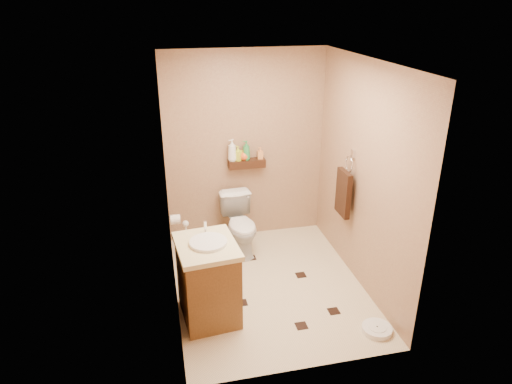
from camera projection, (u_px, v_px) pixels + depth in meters
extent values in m
plane|color=beige|center=(269.00, 285.00, 5.03)|extent=(2.50, 2.50, 0.00)
cube|color=#9F7C5B|center=(245.00, 148.00, 5.67)|extent=(2.00, 0.04, 2.40)
cube|color=#9F7C5B|center=(311.00, 247.00, 3.43)|extent=(2.00, 0.04, 2.40)
cube|color=#9F7C5B|center=(169.00, 194.00, 4.35)|extent=(0.04, 2.50, 2.40)
cube|color=#9F7C5B|center=(363.00, 177.00, 4.75)|extent=(0.04, 2.50, 2.40)
cube|color=white|center=(272.00, 61.00, 4.08)|extent=(2.00, 2.50, 0.02)
cube|color=#341D0E|center=(247.00, 163.00, 5.67)|extent=(0.46, 0.14, 0.10)
cube|color=black|center=(242.00, 303.00, 4.74)|extent=(0.11, 0.11, 0.01)
cube|color=black|center=(301.00, 275.00, 5.21)|extent=(0.11, 0.11, 0.01)
cube|color=black|center=(301.00, 326.00, 4.41)|extent=(0.11, 0.11, 0.01)
cube|color=black|center=(216.00, 267.00, 5.36)|extent=(0.11, 0.11, 0.01)
cube|color=black|center=(334.00, 311.00, 4.61)|extent=(0.11, 0.11, 0.01)
cube|color=black|center=(251.00, 258.00, 5.55)|extent=(0.11, 0.11, 0.01)
imported|color=white|center=(241.00, 225.00, 5.60)|extent=(0.44, 0.71, 0.70)
cube|color=brown|center=(208.00, 283.00, 4.41)|extent=(0.57, 0.67, 0.77)
cube|color=beige|center=(206.00, 246.00, 4.25)|extent=(0.61, 0.72, 0.05)
cylinder|color=silver|center=(208.00, 243.00, 4.25)|extent=(0.35, 0.35, 0.05)
cylinder|color=silver|center=(205.00, 227.00, 4.41)|extent=(0.03, 0.03, 0.12)
cylinder|color=white|center=(377.00, 329.00, 4.33)|extent=(0.35, 0.35, 0.05)
cylinder|color=white|center=(377.00, 327.00, 4.32)|extent=(0.17, 0.17, 0.01)
cylinder|color=#1B6D6F|center=(187.00, 251.00, 5.59)|extent=(0.11, 0.11, 0.12)
cylinder|color=white|center=(186.00, 235.00, 5.51)|extent=(0.02, 0.02, 0.34)
sphere|color=white|center=(185.00, 224.00, 5.44)|extent=(0.08, 0.08, 0.08)
cube|color=silver|center=(353.00, 153.00, 4.90)|extent=(0.03, 0.06, 0.08)
torus|color=silver|center=(349.00, 164.00, 4.94)|extent=(0.02, 0.19, 0.19)
cube|color=#321D0F|center=(343.00, 193.00, 5.07)|extent=(0.06, 0.30, 0.52)
cylinder|color=white|center=(175.00, 219.00, 5.18)|extent=(0.11, 0.11, 0.11)
cylinder|color=silver|center=(171.00, 215.00, 5.15)|extent=(0.04, 0.02, 0.02)
imported|color=white|center=(232.00, 150.00, 5.56)|extent=(0.15, 0.15, 0.28)
imported|color=#C0CF2B|center=(238.00, 153.00, 5.59)|extent=(0.12, 0.12, 0.18)
imported|color=#F0581C|center=(244.00, 154.00, 5.62)|extent=(0.15, 0.15, 0.14)
imported|color=#2E8A45|center=(246.00, 150.00, 5.60)|extent=(0.10, 0.10, 0.24)
imported|color=#E18B4B|center=(260.00, 153.00, 5.66)|extent=(0.07, 0.07, 0.15)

